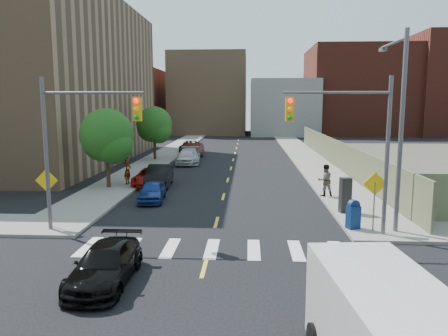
# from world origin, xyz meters

# --- Properties ---
(ground) EXTENTS (160.00, 160.00, 0.00)m
(ground) POSITION_xyz_m (0.00, 0.00, 0.00)
(ground) COLOR black
(ground) RESTS_ON ground
(sidewalk_nw) EXTENTS (3.50, 73.00, 0.15)m
(sidewalk_nw) POSITION_xyz_m (-7.75, 41.50, 0.07)
(sidewalk_nw) COLOR gray
(sidewalk_nw) RESTS_ON ground
(sidewalk_ne) EXTENTS (3.50, 73.00, 0.15)m
(sidewalk_ne) POSITION_xyz_m (7.75, 41.50, 0.07)
(sidewalk_ne) COLOR gray
(sidewalk_ne) RESTS_ON ground
(fence_north) EXTENTS (0.12, 44.00, 2.50)m
(fence_north) POSITION_xyz_m (9.60, 28.00, 1.25)
(fence_north) COLOR #65714F
(fence_north) RESTS_ON ground
(building_nw) EXTENTS (22.00, 30.00, 16.00)m
(building_nw) POSITION_xyz_m (-22.00, 30.00, 8.00)
(building_nw) COLOR #8C6B4C
(building_nw) RESTS_ON ground
(bg_bldg_west) EXTENTS (14.00, 18.00, 12.00)m
(bg_bldg_west) POSITION_xyz_m (-22.00, 70.00, 6.00)
(bg_bldg_west) COLOR #592319
(bg_bldg_west) RESTS_ON ground
(bg_bldg_midwest) EXTENTS (14.00, 16.00, 15.00)m
(bg_bldg_midwest) POSITION_xyz_m (-6.00, 72.00, 7.50)
(bg_bldg_midwest) COLOR #8C6B4C
(bg_bldg_midwest) RESTS_ON ground
(bg_bldg_center) EXTENTS (12.00, 16.00, 10.00)m
(bg_bldg_center) POSITION_xyz_m (8.00, 70.00, 5.00)
(bg_bldg_center) COLOR gray
(bg_bldg_center) RESTS_ON ground
(bg_bldg_east) EXTENTS (18.00, 18.00, 16.00)m
(bg_bldg_east) POSITION_xyz_m (22.00, 72.00, 8.00)
(bg_bldg_east) COLOR #592319
(bg_bldg_east) RESTS_ON ground
(signal_nw) EXTENTS (4.59, 0.30, 7.00)m
(signal_nw) POSITION_xyz_m (-5.98, 6.00, 4.53)
(signal_nw) COLOR #59595E
(signal_nw) RESTS_ON ground
(signal_ne) EXTENTS (4.59, 0.30, 7.00)m
(signal_ne) POSITION_xyz_m (5.98, 6.00, 4.53)
(signal_ne) COLOR #59595E
(signal_ne) RESTS_ON ground
(streetlight_ne) EXTENTS (0.25, 3.70, 9.00)m
(streetlight_ne) POSITION_xyz_m (8.20, 6.90, 5.22)
(streetlight_ne) COLOR #59595E
(streetlight_ne) RESTS_ON ground
(warn_sign_nw) EXTENTS (1.06, 0.06, 2.83)m
(warn_sign_nw) POSITION_xyz_m (-7.80, 6.50, 1.99)
(warn_sign_nw) COLOR #59595E
(warn_sign_nw) RESTS_ON ground
(warn_sign_ne) EXTENTS (1.06, 0.06, 2.83)m
(warn_sign_ne) POSITION_xyz_m (7.20, 6.50, 1.99)
(warn_sign_ne) COLOR #59595E
(warn_sign_ne) RESTS_ON ground
(warn_sign_midwest) EXTENTS (1.06, 0.06, 2.83)m
(warn_sign_midwest) POSITION_xyz_m (-7.80, 20.00, 1.99)
(warn_sign_midwest) COLOR #59595E
(warn_sign_midwest) RESTS_ON ground
(tree_west_near) EXTENTS (3.66, 3.64, 5.52)m
(tree_west_near) POSITION_xyz_m (-8.00, 16.05, 3.48)
(tree_west_near) COLOR #332114
(tree_west_near) RESTS_ON ground
(tree_west_far) EXTENTS (3.66, 3.64, 5.52)m
(tree_west_far) POSITION_xyz_m (-8.00, 31.05, 3.48)
(tree_west_far) COLOR #332114
(tree_west_far) RESTS_ON ground
(parked_car_blue) EXTENTS (1.72, 3.67, 1.22)m
(parked_car_blue) POSITION_xyz_m (-4.20, 12.46, 0.61)
(parked_car_blue) COLOR navy
(parked_car_blue) RESTS_ON ground
(parked_car_black) EXTENTS (1.89, 4.66, 1.50)m
(parked_car_black) POSITION_xyz_m (-4.73, 17.19, 0.75)
(parked_car_black) COLOR black
(parked_car_black) RESTS_ON ground
(parked_car_red) EXTENTS (2.16, 4.44, 1.22)m
(parked_car_red) POSITION_xyz_m (-5.50, 17.56, 0.61)
(parked_car_red) COLOR #AB1A11
(parked_car_red) RESTS_ON ground
(parked_car_silver) EXTENTS (2.57, 5.36, 1.51)m
(parked_car_silver) POSITION_xyz_m (-4.20, 28.95, 0.75)
(parked_car_silver) COLOR #979A9E
(parked_car_silver) RESTS_ON ground
(parked_car_white) EXTENTS (1.79, 4.38, 1.49)m
(parked_car_white) POSITION_xyz_m (-4.33, 28.30, 0.74)
(parked_car_white) COLOR silver
(parked_car_white) RESTS_ON ground
(parked_car_maroon) EXTENTS (2.06, 4.92, 1.58)m
(parked_car_maroon) POSITION_xyz_m (-4.39, 33.21, 0.79)
(parked_car_maroon) COLOR #41130D
(parked_car_maroon) RESTS_ON ground
(parked_car_grey) EXTENTS (2.29, 4.91, 1.36)m
(parked_car_grey) POSITION_xyz_m (-5.41, 38.88, 0.68)
(parked_car_grey) COLOR black
(parked_car_grey) RESTS_ON ground
(black_sedan) EXTENTS (1.78, 4.31, 1.25)m
(black_sedan) POSITION_xyz_m (-3.10, 0.47, 0.62)
(black_sedan) COLOR black
(black_sedan) RESTS_ON ground
(mailbox) EXTENTS (0.67, 0.60, 1.35)m
(mailbox) POSITION_xyz_m (6.38, 6.79, 0.80)
(mailbox) COLOR navy
(mailbox) RESTS_ON sidewalk_ne
(payphone) EXTENTS (0.62, 0.54, 1.85)m
(payphone) POSITION_xyz_m (6.65, 9.81, 1.07)
(payphone) COLOR black
(payphone) RESTS_ON sidewalk_ne
(pedestrian_west) EXTENTS (0.52, 0.75, 1.98)m
(pedestrian_west) POSITION_xyz_m (-7.00, 17.22, 1.14)
(pedestrian_west) COLOR gray
(pedestrian_west) RESTS_ON sidewalk_nw
(pedestrian_east) EXTENTS (1.09, 0.93, 1.97)m
(pedestrian_east) POSITION_xyz_m (6.30, 13.87, 1.14)
(pedestrian_east) COLOR gray
(pedestrian_east) RESTS_ON sidewalk_ne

